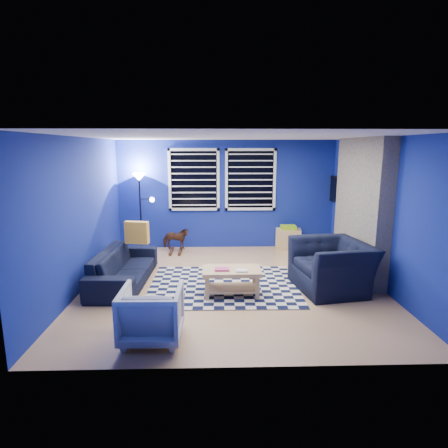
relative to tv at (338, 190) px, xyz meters
name	(u,v)px	position (x,y,z in m)	size (l,w,h in m)	color
floor	(232,284)	(-2.45, -2.00, -1.40)	(5.00, 5.00, 0.00)	tan
ceiling	(232,136)	(-2.45, -2.00, 1.10)	(5.00, 5.00, 0.00)	white
wall_back	(227,195)	(-2.45, 0.50, -0.15)	(5.00, 5.00, 0.00)	navy
wall_left	(81,214)	(-4.95, -2.00, -0.15)	(5.00, 5.00, 0.00)	navy
wall_right	(380,213)	(0.05, -2.00, -0.15)	(5.00, 5.00, 0.00)	navy
fireplace	(360,211)	(-0.09, -1.50, -0.20)	(0.65, 2.00, 2.50)	gray
window_left	(194,180)	(-3.20, 0.46, 0.20)	(1.17, 0.06, 1.42)	black
window_right	(251,180)	(-1.90, 0.46, 0.20)	(1.17, 0.06, 1.42)	black
tv	(338,190)	(0.00, 0.00, 0.00)	(0.07, 1.00, 0.58)	black
rug	(223,285)	(-2.59, -2.07, -1.39)	(2.50, 2.00, 0.02)	black
sofa	(124,267)	(-4.31, -1.88, -1.11)	(0.79, 2.01, 0.59)	black
armchair_big	(332,266)	(-0.80, -2.27, -0.99)	(1.09, 1.25, 0.81)	black
armchair_bent	(152,314)	(-3.52, -3.87, -1.06)	(0.73, 0.75, 0.68)	gray
rocking_horse	(176,239)	(-3.61, 0.04, -1.08)	(0.59, 0.27, 0.50)	#402414
coffee_table	(231,276)	(-2.47, -2.49, -1.08)	(0.92, 0.54, 0.46)	tan
cabinet	(288,239)	(-1.02, 0.25, -1.15)	(0.62, 0.46, 0.57)	tan
floor_lamp	(140,188)	(-4.38, 0.25, 0.04)	(0.48, 0.30, 1.76)	black
throw_pillow	(137,233)	(-4.16, -1.40, -0.61)	(0.43, 0.13, 0.41)	gold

